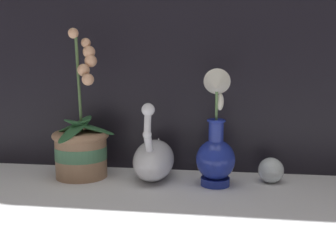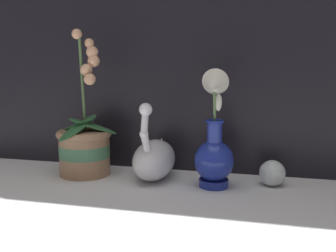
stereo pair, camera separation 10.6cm
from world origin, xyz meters
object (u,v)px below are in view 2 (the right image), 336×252
Objects in this scene: orchid_potted_plant at (85,144)px; blue_vase at (214,148)px; glass_sphere at (272,173)px; swan_figurine at (154,158)px.

orchid_potted_plant reaches higher than blue_vase.
orchid_potted_plant is 0.38m from blue_vase.
blue_vase is 4.46× the size of glass_sphere.
orchid_potted_plant is 1.87× the size of swan_figurine.
swan_figurine is (0.21, 0.01, -0.03)m from orchid_potted_plant.
glass_sphere is at bearing 2.03° from orchid_potted_plant.
blue_vase reaches higher than glass_sphere.
swan_figurine is at bearing 167.53° from blue_vase.
swan_figurine is 0.32m from glass_sphere.
swan_figurine is 0.18m from blue_vase.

